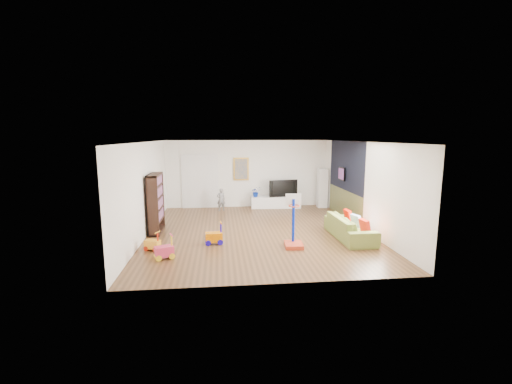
{
  "coord_description": "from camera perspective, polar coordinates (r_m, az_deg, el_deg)",
  "views": [
    {
      "loc": [
        -1.12,
        -10.01,
        2.88
      ],
      "look_at": [
        0.0,
        0.4,
        1.15
      ],
      "focal_mm": 24.0,
      "sensor_mm": 36.0,
      "label": 1
    }
  ],
  "objects": [
    {
      "name": "ride_on_pink",
      "position": [
        8.43,
        -15.09,
        -8.87
      ],
      "size": [
        0.49,
        0.4,
        0.57
      ],
      "primitive_type": "cube",
      "rotation": [
        0.0,
        0.0,
        0.37
      ],
      "color": "#E83961",
      "rests_on": "ground"
    },
    {
      "name": "child",
      "position": [
        13.29,
        -5.85,
        -1.25
      ],
      "size": [
        0.36,
        0.27,
        0.88
      ],
      "primitive_type": "imported",
      "rotation": [
        0.0,
        0.0,
        3.34
      ],
      "color": "gray",
      "rests_on": "ground"
    },
    {
      "name": "media_console",
      "position": [
        13.82,
        3.31,
        -1.69
      ],
      "size": [
        1.99,
        0.6,
        0.46
      ],
      "primitive_type": "cube",
      "rotation": [
        0.0,
        0.0,
        -0.05
      ],
      "color": "white",
      "rests_on": "ground"
    },
    {
      "name": "pillow_right",
      "position": [
        10.68,
        15.13,
        -3.89
      ],
      "size": [
        0.12,
        0.39,
        0.39
      ],
      "primitive_type": "cube",
      "rotation": [
        0.0,
        0.0,
        0.04
      ],
      "color": "red",
      "rests_on": "sofa"
    },
    {
      "name": "doorway",
      "position": [
        13.86,
        -9.31,
        1.67
      ],
      "size": [
        1.45,
        0.06,
        2.1
      ],
      "primitive_type": "cube",
      "color": "white",
      "rests_on": "ground"
    },
    {
      "name": "olive_wainscot",
      "position": [
        12.44,
        14.49,
        -1.95
      ],
      "size": [
        0.01,
        3.2,
        1.0
      ],
      "primitive_type": "cube",
      "color": "brown",
      "rests_on": "wall_right"
    },
    {
      "name": "wall_back",
      "position": [
        13.89,
        -1.48,
        3.05
      ],
      "size": [
        6.5,
        0.0,
        2.7
      ],
      "primitive_type": "cube",
      "color": "white",
      "rests_on": "ground"
    },
    {
      "name": "tall_cabinet",
      "position": [
        14.06,
        11.0,
        0.67
      ],
      "size": [
        0.39,
        0.39,
        1.59
      ],
      "primitive_type": "cube",
      "rotation": [
        0.0,
        0.0,
        -0.05
      ],
      "color": "white",
      "rests_on": "ground"
    },
    {
      "name": "pillow_center",
      "position": [
        10.15,
        16.35,
        -4.62
      ],
      "size": [
        0.19,
        0.37,
        0.35
      ],
      "primitive_type": "cube",
      "rotation": [
        0.0,
        0.0,
        0.29
      ],
      "color": "white",
      "rests_on": "sofa"
    },
    {
      "name": "wall_front",
      "position": [
        6.54,
        3.89,
        -4.16
      ],
      "size": [
        6.5,
        0.0,
        2.7
      ],
      "primitive_type": "cube",
      "color": "white",
      "rests_on": "ground"
    },
    {
      "name": "floor",
      "position": [
        10.47,
        0.23,
        -6.58
      ],
      "size": [
        6.5,
        7.5,
        0.0
      ],
      "primitive_type": "cube",
      "color": "brown",
      "rests_on": "ground"
    },
    {
      "name": "ride_on_orange",
      "position": [
        9.27,
        -7.05,
        -6.86
      ],
      "size": [
        0.47,
        0.31,
        0.59
      ],
      "primitive_type": "cube",
      "rotation": [
        0.0,
        0.0,
        0.09
      ],
      "color": "orange",
      "rests_on": "ground"
    },
    {
      "name": "basketball_hoop",
      "position": [
        8.93,
        6.37,
        -4.85
      ],
      "size": [
        0.52,
        0.62,
        1.38
      ],
      "primitive_type": "cube",
      "rotation": [
        0.0,
        0.0,
        -0.09
      ],
      "color": "#BE3A1F",
      "rests_on": "ground"
    },
    {
      "name": "tv",
      "position": [
        13.79,
        4.41,
        0.68
      ],
      "size": [
        1.19,
        0.36,
        0.68
      ],
      "primitive_type": "imported",
      "rotation": [
        0.0,
        0.0,
        0.18
      ],
      "color": "black",
      "rests_on": "media_console"
    },
    {
      "name": "wall_left",
      "position": [
        10.35,
        -17.95,
        0.42
      ],
      "size": [
        0.0,
        7.5,
        2.7
      ],
      "primitive_type": "cube",
      "color": "white",
      "rests_on": "ground"
    },
    {
      "name": "pillow_left",
      "position": [
        9.62,
        17.69,
        -5.47
      ],
      "size": [
        0.16,
        0.39,
        0.38
      ],
      "primitive_type": "cube",
      "rotation": [
        0.0,
        0.0,
        0.15
      ],
      "color": "red",
      "rests_on": "sofa"
    },
    {
      "name": "sofa",
      "position": [
        10.1,
        15.36,
        -5.7
      ],
      "size": [
        0.85,
        2.13,
        0.62
      ],
      "primitive_type": "imported",
      "rotation": [
        0.0,
        0.0,
        1.58
      ],
      "color": "olive",
      "rests_on": "ground"
    },
    {
      "name": "ceiling",
      "position": [
        10.07,
        0.25,
        8.36
      ],
      "size": [
        6.5,
        7.5,
        0.0
      ],
      "primitive_type": "cube",
      "color": "white",
      "rests_on": "ground"
    },
    {
      "name": "painting_back",
      "position": [
        13.81,
        -2.5,
        3.85
      ],
      "size": [
        0.62,
        0.06,
        0.92
      ],
      "primitive_type": "cube",
      "color": "gold",
      "rests_on": "wall_back"
    },
    {
      "name": "vase_plant",
      "position": [
        13.65,
        -0.03,
        0.04
      ],
      "size": [
        0.4,
        0.36,
        0.41
      ],
      "primitive_type": "imported",
      "rotation": [
        0.0,
        0.0,
        0.12
      ],
      "color": "#0B2997",
      "rests_on": "media_console"
    },
    {
      "name": "artwork_right",
      "position": [
        12.44,
        14.08,
        2.97
      ],
      "size": [
        0.04,
        0.56,
        0.46
      ],
      "primitive_type": "cube",
      "color": "#7F3F8C",
      "rests_on": "wall_right"
    },
    {
      "name": "wall_right",
      "position": [
        11.02,
        17.28,
        0.98
      ],
      "size": [
        0.0,
        7.5,
        2.7
      ],
      "primitive_type": "cube",
      "color": "silver",
      "rests_on": "ground"
    },
    {
      "name": "ride_on_yellow",
      "position": [
        9.11,
        -16.89,
        -7.81
      ],
      "size": [
        0.43,
        0.36,
        0.5
      ],
      "primitive_type": "cube",
      "rotation": [
        0.0,
        0.0,
        -0.4
      ],
      "color": "#FFA824",
      "rests_on": "ground"
    },
    {
      "name": "bookshelf",
      "position": [
        10.67,
        -16.36,
        -1.79
      ],
      "size": [
        0.34,
        1.21,
        1.76
      ],
      "primitive_type": "cube",
      "rotation": [
        0.0,
        0.0,
        0.02
      ],
      "color": "black",
      "rests_on": "ground"
    },
    {
      "name": "navy_accent",
      "position": [
        12.25,
        14.75,
        4.25
      ],
      "size": [
        0.01,
        3.2,
        1.7
      ],
      "primitive_type": "cube",
      "color": "black",
      "rests_on": "wall_right"
    }
  ]
}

